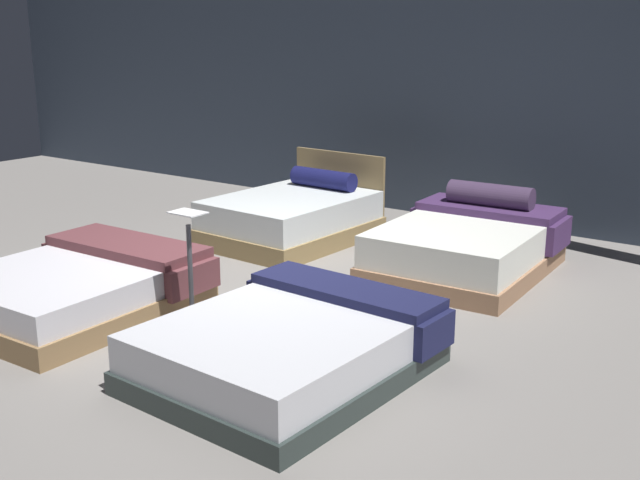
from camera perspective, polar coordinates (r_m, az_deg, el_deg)
name	(u,v)px	position (r m, az deg, el deg)	size (l,w,h in m)	color
ground_plane	(268,301)	(7.24, -3.80, -4.47)	(18.00, 18.00, 0.02)	gray
showroom_back_wall	(464,84)	(10.20, 10.52, 11.19)	(18.00, 0.06, 3.50)	#333D4C
bed_0	(79,287)	(7.19, -17.27, -3.32)	(1.75, 1.99, 0.51)	olive
bed_1	(289,347)	(5.64, -2.29, -7.82)	(1.72, 2.03, 0.50)	#2B3533
bed_2	(293,217)	(9.17, -1.98, 1.71)	(1.52, 1.99, 0.94)	olive
bed_3	(467,245)	(8.10, 10.73, -0.37)	(1.64, 2.10, 0.83)	#9A7051
price_sign	(191,287)	(6.42, -9.44, -3.43)	(0.28, 0.24, 1.02)	#3F3F44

